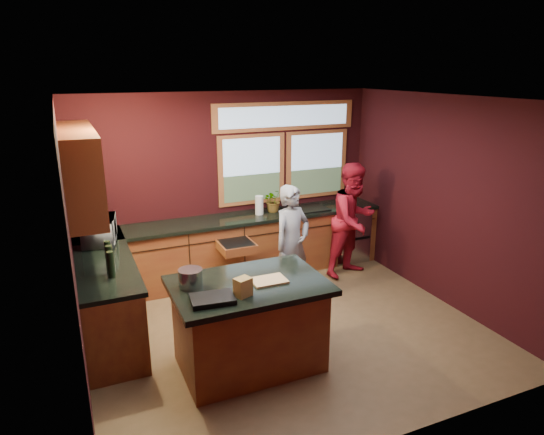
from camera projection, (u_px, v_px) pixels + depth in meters
floor at (286, 329)px, 5.84m from camera, size 4.50×4.50×0.00m
room_shell at (226, 182)px, 5.36m from camera, size 4.52×4.02×2.71m
back_counter at (250, 245)px, 7.26m from camera, size 4.50×0.64×0.93m
left_counter at (106, 294)px, 5.70m from camera, size 0.64×2.30×0.93m
island at (249, 324)px, 5.00m from camera, size 1.55×1.05×0.95m
person_grey at (292, 244)px, 6.38m from camera, size 0.66×0.54×1.58m
person_red at (353, 220)px, 7.16m from camera, size 0.98×0.85×1.71m
microwave at (99, 231)px, 5.97m from camera, size 0.47×0.62×0.32m
potted_plant at (274, 200)px, 7.28m from camera, size 0.32×0.27×0.35m
paper_towel at (259, 205)px, 7.14m from camera, size 0.12×0.12×0.28m
cutting_board at (269, 280)px, 4.89m from camera, size 0.35×0.26×0.02m
stock_pot at (191, 278)px, 4.75m from camera, size 0.24×0.24×0.18m
paper_bag at (243, 287)px, 4.56m from camera, size 0.18×0.16×0.18m
black_tray at (212, 299)px, 4.46m from camera, size 0.43×0.32×0.05m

